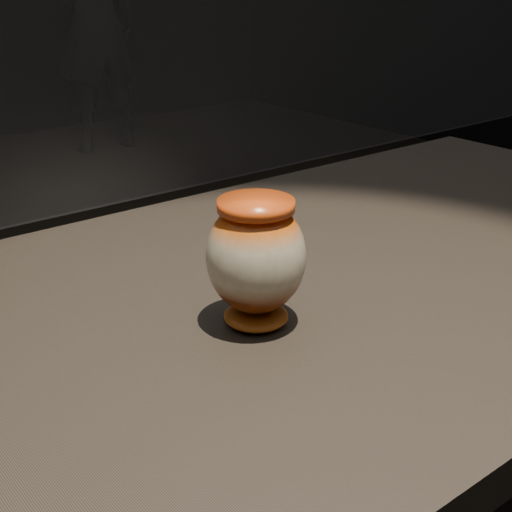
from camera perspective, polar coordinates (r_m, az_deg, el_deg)
The scene contains 3 objects.
display_plinth at distance 1.05m, azimuth -3.03°, elevation -17.48°, with size 2.00×0.80×0.90m.
main_vase at distance 0.82m, azimuth -0.00°, elevation -0.18°, with size 0.14×0.14×0.16m.
visitor at distance 5.35m, azimuth -12.77°, elevation 17.59°, with size 0.64×0.42×1.76m, color black.
Camera 1 is at (-0.46, -0.66, 1.30)m, focal length 50.00 mm.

